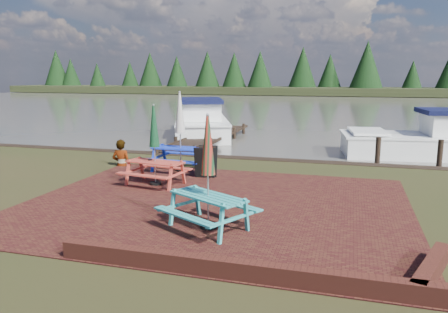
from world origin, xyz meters
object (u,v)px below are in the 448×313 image
Objects in this scene: picnic_table_blue at (180,144)px; boat_near at (447,142)px; jetty at (209,137)px; boat_jetty at (201,123)px; picnic_table_red at (155,158)px; picnic_table_teal at (208,190)px; chalkboard at (206,162)px; person at (121,140)px.

picnic_table_blue reaches higher than boat_near.
boat_jetty is (-1.27, 2.49, 0.35)m from jetty.
picnic_table_red is 11.72m from boat_jetty.
picnic_table_teal is 1.02× the size of picnic_table_red.
picnic_table_red reaches higher than chalkboard.
person reaches higher than boat_near.
boat_jetty reaches higher than chalkboard.
jetty is at bearing 104.24° from picnic_table_blue.
picnic_table_blue is 2.66× the size of chalkboard.
chalkboard is (-1.46, 4.22, -0.31)m from picnic_table_teal.
picnic_table_red is at bearing -97.79° from boat_jetty.
jetty is 1.11× the size of boat_jetty.
picnic_table_blue is 0.31× the size of boat_near.
jetty is at bearing 101.92° from chalkboard.
boat_near is (6.40, 11.04, -0.37)m from picnic_table_teal.
boat_jetty is at bearing 138.45° from picnic_table_teal.
picnic_table_red is 9.06m from jetty.
picnic_table_red is 3.04m from person.
picnic_table_teal is at bearing -90.95° from boat_jetty.
picnic_table_blue is 9.87m from boat_jetty.
picnic_table_blue reaches higher than boat_jetty.
picnic_table_teal is 0.28× the size of boat_near.
picnic_table_blue is at bearing 142.98° from chalkboard.
picnic_table_blue is at bearing -95.32° from boat_jetty.
picnic_table_red is at bearing -136.20° from chalkboard.
chalkboard is at bearing 137.93° from picnic_table_teal.
picnic_table_blue is at bearing 172.17° from person.
boat_jetty is (-2.60, 11.43, -0.32)m from picnic_table_red.
boat_jetty is at bearing -91.60° from person.
person is (-11.16, -6.01, 0.47)m from boat_near.
boat_near is at bearing 35.43° from chalkboard.
picnic_table_blue is (0.00, 1.91, 0.10)m from picnic_table_red.
picnic_table_red reaches higher than boat_jetty.
chalkboard is 0.12× the size of boat_near.
boat_jetty is (-5.15, 14.39, -0.34)m from picnic_table_teal.
picnic_table_teal is at bearing -40.59° from picnic_table_red.
boat_jetty is 12.02m from boat_near.
picnic_table_red is 1.91m from picnic_table_blue.
picnic_table_teal reaches higher than picnic_table_red.
chalkboard is (1.08, 1.25, -0.30)m from picnic_table_red.
person is at bearing 145.97° from picnic_table_red.
picnic_table_teal is at bearing 129.55° from person.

